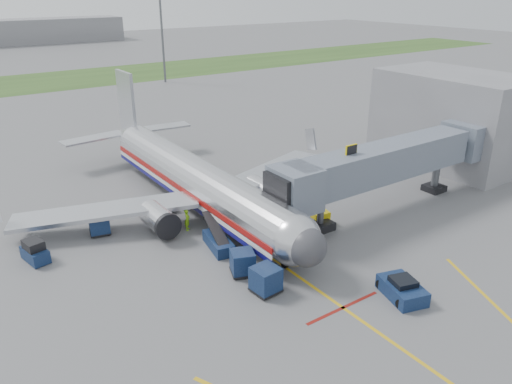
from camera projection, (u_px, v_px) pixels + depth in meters
ground at (303, 279)px, 34.61m from camera, size 400.00×400.00×0.00m
grass_strip at (23, 84)px, 102.82m from camera, size 300.00×25.00×0.01m
apron_markings at (384, 336)px, 28.99m from camera, size 21.52×50.00×0.01m
airliner at (196, 179)px, 45.15m from camera, size 32.10×35.67×10.25m
jet_bridge at (381, 164)px, 43.45m from camera, size 25.30×4.00×6.90m
terminal at (453, 118)px, 56.06m from camera, size 10.00×16.00×10.00m
light_mast_right at (162, 28)px, 100.47m from camera, size 2.00×0.44×20.40m
pushback_tug at (402, 289)px, 32.48m from camera, size 2.83×3.70×1.36m
baggage_tug at (35, 252)px, 36.66m from camera, size 1.73×2.62×1.69m
baggage_cart_a at (266, 280)px, 32.84m from camera, size 1.85×1.85×1.84m
baggage_cart_b at (99, 224)px, 40.62m from camera, size 1.90×1.90×1.72m
baggage_cart_c at (243, 263)px, 34.95m from camera, size 2.11×2.11×1.76m
belt_loader at (218, 242)px, 38.55m from camera, size 2.08×4.52×2.14m
ground_power_cart at (320, 218)px, 42.34m from camera, size 1.59×1.21×1.15m
ramp_worker at (187, 220)px, 41.26m from camera, size 0.77×0.81×1.87m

